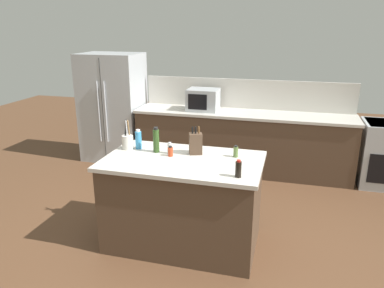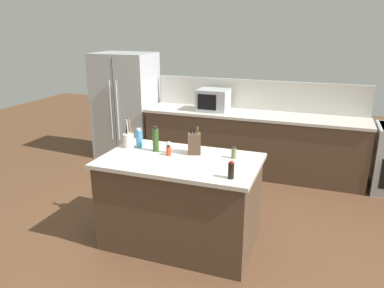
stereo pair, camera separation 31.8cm
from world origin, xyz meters
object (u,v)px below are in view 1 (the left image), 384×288
at_px(knife_block, 196,143).
at_px(salt_shaker, 170,148).
at_px(refrigerator, 113,107).
at_px(dish_soap_bottle, 138,140).
at_px(microwave, 203,100).
at_px(olive_oil_bottle, 156,140).
at_px(spice_jar_paprika, 170,151).
at_px(soy_sauce_bottle, 238,169).
at_px(utensil_crock, 128,142).
at_px(spice_jar_oregano, 236,152).

distance_m(knife_block, salt_shaker, 0.27).
height_order(refrigerator, dish_soap_bottle, refrigerator).
relative_size(microwave, salt_shaker, 3.84).
xyz_separation_m(refrigerator, olive_oil_bottle, (1.56, -2.11, 0.18)).
distance_m(microwave, spice_jar_paprika, 2.15).
bearing_deg(refrigerator, salt_shaker, -51.07).
xyz_separation_m(refrigerator, microwave, (1.56, -0.05, 0.22)).
distance_m(soy_sauce_bottle, spice_jar_paprika, 0.83).
height_order(refrigerator, soy_sauce_bottle, refrigerator).
distance_m(utensil_crock, dish_soap_bottle, 0.12).
relative_size(salt_shaker, spice_jar_paprika, 1.15).
bearing_deg(olive_oil_bottle, microwave, 89.88).
xyz_separation_m(olive_oil_bottle, spice_jar_oregano, (0.83, 0.07, -0.07)).
height_order(spice_jar_oregano, dish_soap_bottle, dish_soap_bottle).
distance_m(knife_block, utensil_crock, 0.75).
bearing_deg(spice_jar_paprika, spice_jar_oregano, 12.70).
height_order(refrigerator, utensil_crock, refrigerator).
bearing_deg(spice_jar_paprika, refrigerator, 128.49).
bearing_deg(salt_shaker, spice_jar_oregano, 6.22).
bearing_deg(knife_block, utensil_crock, 162.08).
height_order(knife_block, spice_jar_oregano, knife_block).
relative_size(salt_shaker, spice_jar_oregano, 1.00).
relative_size(knife_block, spice_jar_oregano, 2.38).
bearing_deg(refrigerator, olive_oil_bottle, -53.54).
relative_size(refrigerator, soy_sauce_bottle, 11.15).
bearing_deg(microwave, spice_jar_paprika, -85.25).
height_order(refrigerator, salt_shaker, refrigerator).
bearing_deg(dish_soap_bottle, knife_block, -0.42).
bearing_deg(spice_jar_oregano, dish_soap_bottle, -179.60).
bearing_deg(dish_soap_bottle, spice_jar_paprika, -18.74).
distance_m(spice_jar_paprika, spice_jar_oregano, 0.66).
distance_m(refrigerator, utensil_crock, 2.43).
relative_size(microwave, knife_block, 1.61).
bearing_deg(utensil_crock, soy_sauce_bottle, -20.14).
relative_size(utensil_crock, spice_jar_paprika, 3.02).
height_order(salt_shaker, spice_jar_oregano, same).
height_order(utensil_crock, spice_jar_paprika, utensil_crock).
xyz_separation_m(refrigerator, utensil_crock, (1.23, -2.09, 0.14)).
relative_size(microwave, soy_sauce_bottle, 2.94).
xyz_separation_m(microwave, olive_oil_bottle, (-0.00, -2.06, -0.04)).
relative_size(microwave, olive_oil_bottle, 1.73).
bearing_deg(salt_shaker, soy_sauce_bottle, -29.31).
distance_m(refrigerator, olive_oil_bottle, 2.63).
bearing_deg(dish_soap_bottle, refrigerator, 123.04).
distance_m(refrigerator, soy_sauce_bottle, 3.57).
relative_size(soy_sauce_bottle, spice_jar_paprika, 1.50).
distance_m(microwave, utensil_crock, 2.07).
xyz_separation_m(microwave, soy_sauce_bottle, (0.92, -2.50, -0.09)).
relative_size(soy_sauce_bottle, salt_shaker, 1.31).
relative_size(salt_shaker, dish_soap_bottle, 0.57).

